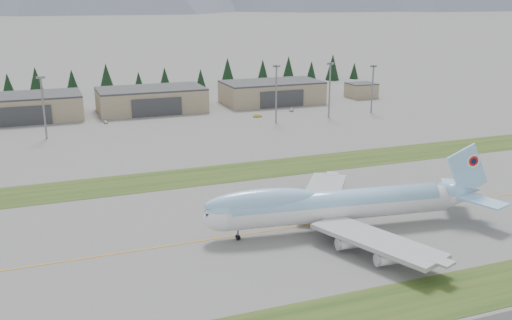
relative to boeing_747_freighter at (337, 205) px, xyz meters
name	(u,v)px	position (x,y,z in m)	size (l,w,h in m)	color
ground	(336,221)	(2.70, 4.75, -6.00)	(7000.00, 7000.00, 0.00)	#5F605D
grass_strip_near	(440,297)	(2.70, -33.25, -6.00)	(400.00, 14.00, 0.08)	#264418
grass_strip_far	(266,169)	(2.70, 49.75, -6.00)	(400.00, 18.00, 0.08)	#264418
taxiway_line_main	(336,221)	(2.70, 4.75, -6.00)	(400.00, 0.40, 0.02)	orange
boeing_747_freighter	(337,205)	(0.00, 0.00, 0.00)	(69.26, 59.19, 18.18)	white
hangar_left	(23,107)	(-67.30, 154.65, -0.61)	(48.00, 26.60, 10.80)	gray
hangar_center	(151,99)	(-12.30, 154.65, -0.61)	(48.00, 26.60, 10.80)	gray
hangar_right	(272,92)	(47.70, 154.65, -0.61)	(48.00, 26.60, 10.80)	gray
control_shed	(361,90)	(97.70, 152.75, -2.20)	(14.00, 12.00, 7.60)	gray
floodlight_masts	(172,90)	(-11.75, 112.52, 10.04)	(180.42, 6.98, 23.94)	slate
service_vehicle_a	(106,123)	(-35.55, 134.52, -6.00)	(1.31, 3.26, 1.11)	#BABBBD
service_vehicle_b	(258,117)	(28.44, 123.97, -6.00)	(1.37, 3.90, 1.28)	gold
service_vehicle_c	(291,111)	(48.22, 131.73, -6.00)	(1.88, 4.63, 1.34)	#A4A4A9
conifer_belt	(166,77)	(7.47, 215.47, 1.39)	(261.80, 14.88, 16.90)	black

